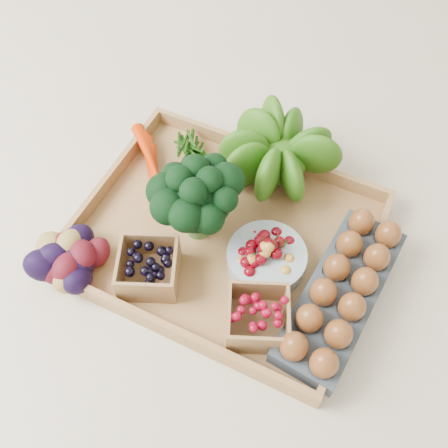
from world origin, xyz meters
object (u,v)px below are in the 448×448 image
at_px(tray, 224,238).
at_px(cherry_bowl, 266,259).
at_px(broccoli, 197,210).
at_px(egg_carton, 340,295).

bearing_deg(tray, cherry_bowl, -12.06).
height_order(tray, cherry_bowl, cherry_bowl).
relative_size(broccoli, cherry_bowl, 1.14).
relative_size(cherry_bowl, egg_carton, 0.44).
bearing_deg(cherry_bowl, broccoli, 174.37).
distance_m(tray, broccoli, 0.09).
distance_m(broccoli, cherry_bowl, 0.16).
distance_m(cherry_bowl, egg_carton, 0.15).
bearing_deg(broccoli, cherry_bowl, -5.63).
bearing_deg(broccoli, tray, 6.37).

